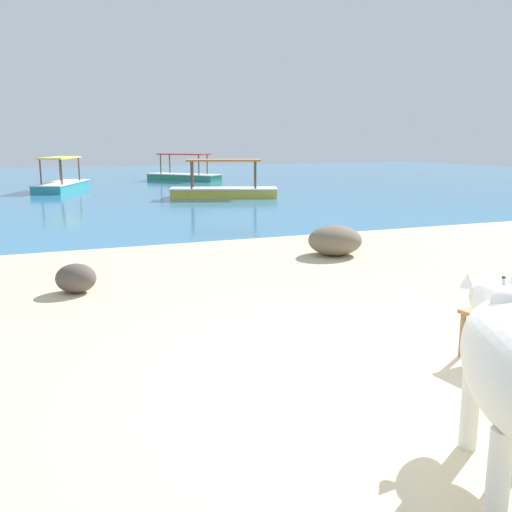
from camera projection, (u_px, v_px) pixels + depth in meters
sand_beach at (406, 389)px, 4.61m from camera, size 18.00×14.00×0.04m
water_surface at (92, 187)px, 24.64m from camera, size 60.00×36.00×0.03m
low_bench_table at (506, 317)px, 5.20m from camera, size 0.80×0.52×0.44m
bottle at (502, 295)px, 5.20m from camera, size 0.07×0.07×0.30m
shore_rock_large at (335, 240)px, 9.83m from camera, size 1.12×1.07×0.50m
shore_rock_medium at (76, 278)px, 7.42m from camera, size 0.69×0.68×0.38m
boat_teal at (61, 183)px, 22.50m from camera, size 2.44×3.84×1.29m
boat_green at (184, 175)px, 27.99m from camera, size 3.32×3.50×1.29m
boat_yellow at (224, 189)px, 19.92m from camera, size 3.85×2.30×1.29m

